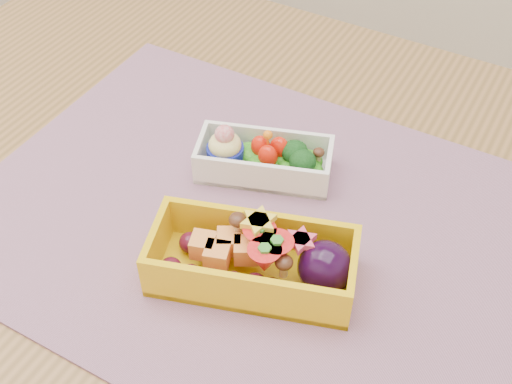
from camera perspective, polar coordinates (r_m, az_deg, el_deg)
The scene contains 4 objects.
table at distance 0.76m, azimuth 2.91°, elevation -7.84°, with size 1.20×0.80×0.75m.
placemat at distance 0.69m, azimuth -0.75°, elevation -2.29°, with size 0.58×0.45×0.00m, color gray.
bento_white at distance 0.72m, azimuth 0.65°, elevation 2.92°, with size 0.16×0.11×0.06m.
bento_yellow at distance 0.61m, azimuth 0.08°, elevation -5.99°, with size 0.21×0.14×0.06m.
Camera 1 is at (0.19, -0.42, 1.26)m, focal length 45.75 mm.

